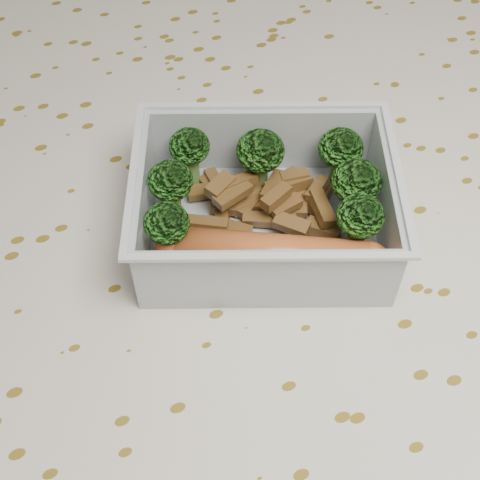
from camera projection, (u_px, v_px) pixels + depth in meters
name	position (u px, v px, depth m)	size (l,w,h in m)	color
dining_table	(242.00, 331.00, 0.52)	(1.40, 0.90, 0.75)	brown
tablecloth	(242.00, 296.00, 0.48)	(1.46, 0.96, 0.19)	silver
lunch_container	(264.00, 213.00, 0.46)	(0.21, 0.19, 0.06)	silver
broccoli_florets	(271.00, 179.00, 0.45)	(0.16, 0.13, 0.05)	#608C3F
meat_pile	(263.00, 201.00, 0.47)	(0.12, 0.09, 0.03)	brown
sausage	(272.00, 254.00, 0.43)	(0.14, 0.09, 0.03)	#BA5727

